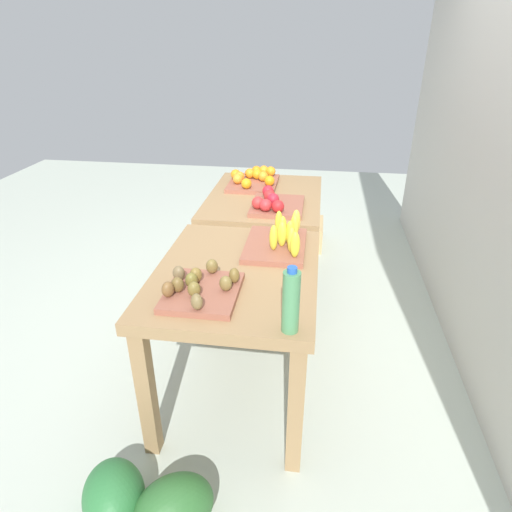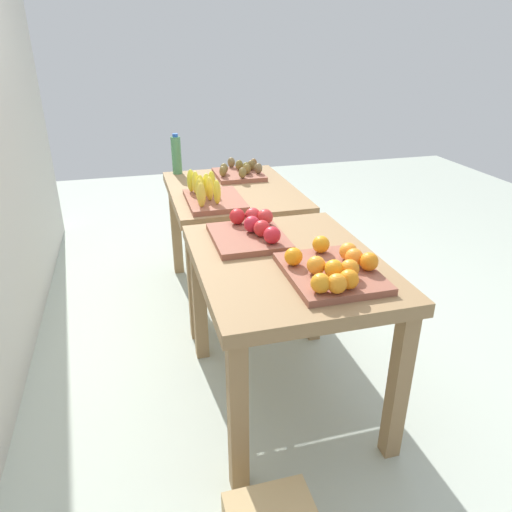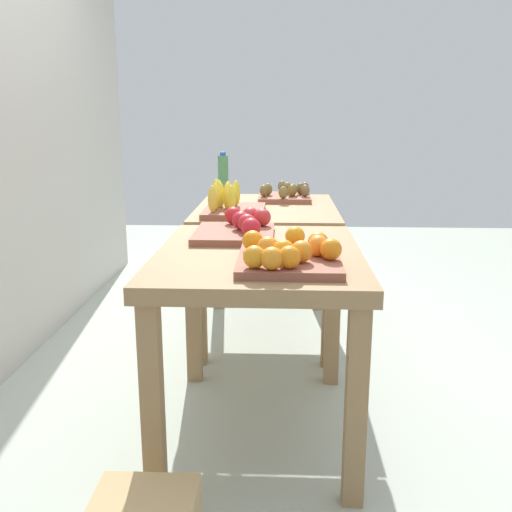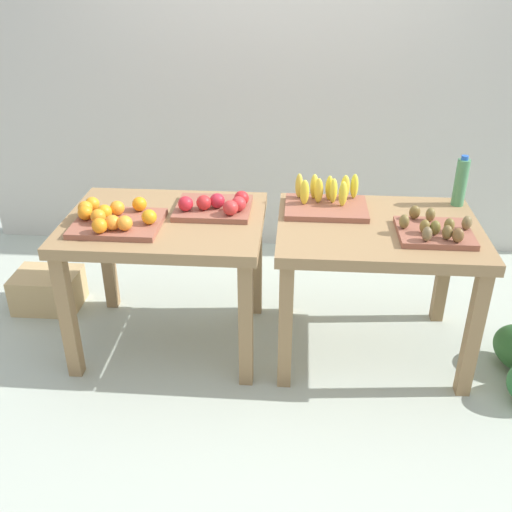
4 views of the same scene
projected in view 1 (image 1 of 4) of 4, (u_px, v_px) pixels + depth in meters
name	position (u px, v px, depth m)	size (l,w,h in m)	color
ground_plane	(253.00, 330.00, 3.01)	(8.00, 8.00, 0.00)	#B3BDAF
display_table_left	(265.00, 210.00, 3.20)	(1.04, 0.80, 0.78)	#95734B
display_table_right	(237.00, 289.00, 2.22)	(1.04, 0.80, 0.78)	#95734B
orange_bin	(254.00, 179.00, 3.35)	(0.44, 0.37, 0.11)	#935542
apple_bin	(274.00, 203.00, 2.89)	(0.40, 0.34, 0.11)	#935542
banana_crate	(280.00, 240.00, 2.35)	(0.44, 0.32, 0.17)	#935542
kiwi_bin	(201.00, 288.00, 1.94)	(0.37, 0.33, 0.10)	#935542
water_bottle	(291.00, 301.00, 1.66)	(0.07, 0.07, 0.28)	#4C8C59
cardboard_produce_box	(306.00, 233.00, 4.17)	(0.40, 0.30, 0.23)	tan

